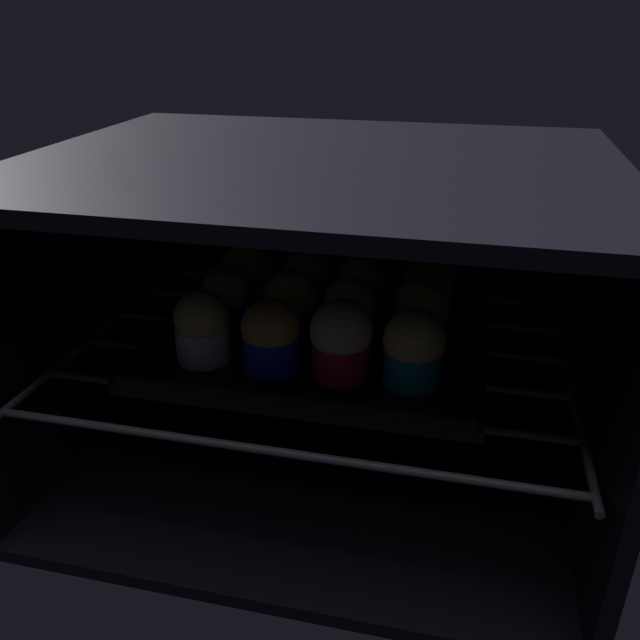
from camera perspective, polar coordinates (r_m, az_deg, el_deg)
oven_cavity at (r=76.14cm, az=0.71°, el=1.01°), size 59.00×47.00×37.00cm
oven_rack at (r=73.95cm, az=-0.02°, el=-2.72°), size 54.80×42.00×0.80cm
baking_tray at (r=73.52cm, az=0.00°, el=-1.95°), size 36.34×28.98×2.20cm
muffin_row0_col0 at (r=68.61cm, az=-10.29°, el=-0.65°), size 5.75×5.75×7.65cm
muffin_row0_col1 at (r=65.99cm, az=-4.35°, el=-1.35°), size 5.98×5.98×7.76cm
muffin_row0_col2 at (r=64.39cm, az=1.86°, el=-1.74°), size 6.28×6.28×8.11cm
muffin_row0_col3 at (r=63.91cm, az=8.22°, el=-2.48°), size 6.11×6.11×7.90cm
muffin_row1_col0 at (r=74.72cm, az=-8.22°, el=1.66°), size 5.75×5.75×7.74cm
muffin_row1_col1 at (r=72.37cm, az=-2.63°, el=1.37°), size 6.03×6.03×7.82cm
muffin_row1_col2 at (r=70.73cm, az=2.58°, el=0.61°), size 5.82×5.82×7.66cm
muffin_row1_col3 at (r=70.23cm, az=8.87°, el=0.45°), size 6.18×6.18×8.29cm
muffin_row2_col0 at (r=80.75cm, az=-6.42°, el=4.04°), size 6.21×6.21×8.07cm
muffin_row2_col1 at (r=78.96cm, az=-1.20°, el=3.42°), size 5.75×5.75×7.63cm
muffin_row2_col2 at (r=77.58cm, az=3.56°, el=2.75°), size 5.75×5.75×7.29cm
muffin_row2_col3 at (r=76.66cm, az=9.42°, el=2.59°), size 6.14×6.14×8.19cm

